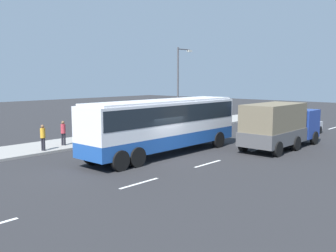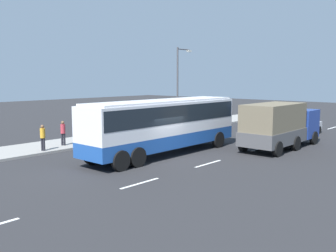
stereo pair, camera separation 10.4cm
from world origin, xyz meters
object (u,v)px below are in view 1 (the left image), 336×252
(car_silver_hatch, at_px, (303,125))
(street_lamp, at_px, (179,83))
(coach_bus, at_px, (164,121))
(pedestrian_at_crossing, at_px, (43,136))
(cargo_truck, at_px, (280,124))
(pedestrian_near_curb, at_px, (63,131))

(car_silver_hatch, bearing_deg, street_lamp, 119.24)
(coach_bus, height_order, pedestrian_at_crossing, coach_bus)
(car_silver_hatch, bearing_deg, cargo_truck, -170.41)
(cargo_truck, xyz_separation_m, pedestrian_at_crossing, (-11.64, 10.61, -0.54))
(coach_bus, xyz_separation_m, cargo_truck, (6.81, -4.49, -0.47))
(cargo_truck, bearing_deg, pedestrian_at_crossing, 137.78)
(cargo_truck, bearing_deg, street_lamp, 80.02)
(pedestrian_at_crossing, distance_m, street_lamp, 13.91)
(pedestrian_near_curb, height_order, street_lamp, street_lamp)
(pedestrian_at_crossing, bearing_deg, cargo_truck, 123.85)
(cargo_truck, bearing_deg, car_silver_hatch, 10.56)
(coach_bus, distance_m, cargo_truck, 8.18)
(cargo_truck, relative_size, car_silver_hatch, 1.75)
(pedestrian_at_crossing, bearing_deg, street_lamp, 166.03)
(cargo_truck, height_order, pedestrian_near_curb, cargo_truck)
(car_silver_hatch, bearing_deg, pedestrian_at_crossing, 152.98)
(pedestrian_near_curb, bearing_deg, pedestrian_at_crossing, 158.93)
(cargo_truck, xyz_separation_m, car_silver_hatch, (7.24, 1.33, -0.87))
(pedestrian_at_crossing, relative_size, street_lamp, 0.23)
(coach_bus, distance_m, street_lamp, 10.84)
(coach_bus, bearing_deg, street_lamp, 34.72)
(pedestrian_near_curb, bearing_deg, car_silver_hatch, -71.93)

